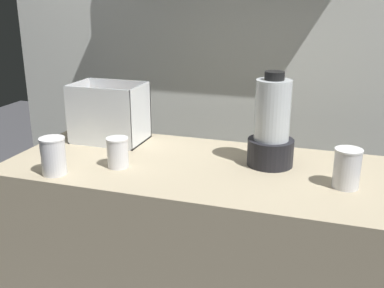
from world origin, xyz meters
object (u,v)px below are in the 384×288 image
Objects in this scene: carrot_display_bin at (109,123)px; juice_cup_carrot_left at (118,154)px; blender_pitcher at (272,128)px; juice_cup_orange_far_left at (54,158)px; juice_cup_pomegranate_middle at (347,170)px.

juice_cup_carrot_left is at bearing -57.28° from carrot_display_bin.
blender_pitcher is 0.79m from juice_cup_orange_far_left.
juice_cup_orange_far_left reaches higher than juice_cup_carrot_left.
blender_pitcher reaches higher than juice_cup_carrot_left.
carrot_display_bin is at bearing 173.09° from blender_pitcher.
juice_cup_carrot_left is at bearing 35.82° from juice_cup_orange_far_left.
carrot_display_bin is 0.42m from juice_cup_orange_far_left.
carrot_display_bin is 0.85× the size of blender_pitcher.
carrot_display_bin is 0.72m from blender_pitcher.
blender_pitcher is 3.14× the size of juice_cup_carrot_left.
juice_cup_pomegranate_middle is (0.99, -0.22, -0.02)m from carrot_display_bin.
blender_pitcher is 0.57m from juice_cup_carrot_left.
juice_cup_orange_far_left is 1.20× the size of juice_cup_carrot_left.
blender_pitcher is 2.63× the size of juice_cup_pomegranate_middle.
blender_pitcher is at bearing -6.91° from carrot_display_bin.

